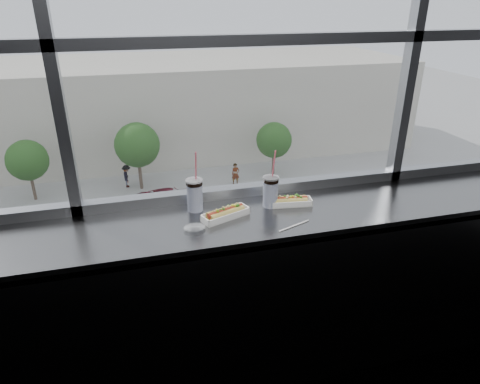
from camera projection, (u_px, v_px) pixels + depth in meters
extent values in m
plane|color=black|center=(248.00, 268.00, 2.87)|extent=(6.00, 0.00, 6.00)
cube|color=slate|center=(262.00, 219.00, 2.41)|extent=(6.00, 0.55, 0.06)
cube|color=slate|center=(274.00, 321.00, 2.40)|extent=(6.00, 0.04, 1.04)
cube|color=white|center=(226.00, 217.00, 2.35)|extent=(0.29, 0.18, 0.01)
cube|color=white|center=(226.00, 214.00, 2.35)|extent=(0.29, 0.18, 0.04)
cylinder|color=#B19B49|center=(226.00, 213.00, 2.34)|extent=(0.21, 0.12, 0.05)
cylinder|color=maroon|center=(226.00, 211.00, 2.34)|extent=(0.22, 0.11, 0.03)
cube|color=white|center=(290.00, 204.00, 2.50)|extent=(0.26, 0.12, 0.01)
cube|color=white|center=(290.00, 202.00, 2.49)|extent=(0.26, 0.12, 0.03)
cylinder|color=#B19B49|center=(290.00, 201.00, 2.49)|extent=(0.20, 0.07, 0.04)
cylinder|color=maroon|center=(290.00, 199.00, 2.48)|extent=(0.21, 0.06, 0.03)
cylinder|color=white|center=(195.00, 196.00, 2.40)|extent=(0.09, 0.09, 0.18)
cylinder|color=black|center=(194.00, 183.00, 2.37)|extent=(0.09, 0.09, 0.02)
cylinder|color=silver|center=(194.00, 180.00, 2.36)|extent=(0.10, 0.10, 0.01)
cylinder|color=#F0576D|center=(196.00, 167.00, 2.33)|extent=(0.01, 0.05, 0.19)
cylinder|color=white|center=(270.00, 192.00, 2.45)|extent=(0.09, 0.09, 0.17)
cylinder|color=black|center=(271.00, 180.00, 2.42)|extent=(0.09, 0.09, 0.02)
cylinder|color=silver|center=(271.00, 178.00, 2.41)|extent=(0.09, 0.09, 0.01)
cylinder|color=#F0576D|center=(274.00, 165.00, 2.38)|extent=(0.01, 0.05, 0.18)
cylinder|color=white|center=(294.00, 226.00, 2.26)|extent=(0.20, 0.08, 0.01)
ellipsoid|color=silver|center=(195.00, 227.00, 2.23)|extent=(0.11, 0.08, 0.03)
plane|color=#9C9B99|center=(137.00, 131.00, 45.90)|extent=(120.00, 120.00, 0.00)
cube|color=black|center=(154.00, 241.00, 25.24)|extent=(80.00, 10.00, 0.06)
cube|color=#9C9B99|center=(146.00, 188.00, 32.27)|extent=(80.00, 6.00, 0.04)
cube|color=beige|center=(135.00, 106.00, 39.40)|extent=(50.00, 14.00, 8.00)
imported|color=#AFB89A|center=(267.00, 246.00, 22.56)|extent=(3.34, 6.97, 2.26)
imported|color=maroon|center=(171.00, 196.00, 28.71)|extent=(2.42, 5.56, 1.83)
imported|color=#2A2828|center=(3.00, 285.00, 19.60)|extent=(3.64, 6.92, 2.20)
imported|color=maroon|center=(130.00, 270.00, 21.00)|extent=(2.50, 5.63, 1.85)
imported|color=navy|center=(385.00, 230.00, 24.22)|extent=(3.40, 6.72, 2.15)
imported|color=#66605B|center=(127.00, 174.00, 32.04)|extent=(0.70, 0.93, 2.09)
imported|color=#66605B|center=(236.00, 172.00, 32.53)|extent=(0.89, 0.67, 2.01)
cylinder|color=#47382B|center=(33.00, 186.00, 30.04)|extent=(0.21, 0.21, 2.12)
sphere|color=#285A1D|center=(27.00, 160.00, 29.23)|extent=(2.83, 2.83, 2.83)
cylinder|color=#47382B|center=(140.00, 174.00, 31.70)|extent=(0.24, 0.24, 2.45)
sphere|color=#285A1D|center=(137.00, 145.00, 30.77)|extent=(3.26, 3.26, 3.26)
cylinder|color=#47382B|center=(273.00, 163.00, 34.20)|extent=(0.21, 0.21, 2.11)
sphere|color=#285A1D|center=(274.00, 140.00, 33.40)|extent=(2.81, 2.81, 2.81)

